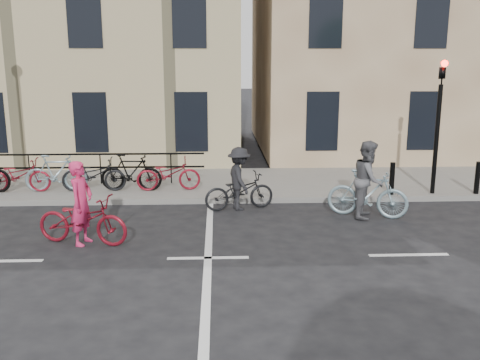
{
  "coord_description": "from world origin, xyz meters",
  "views": [
    {
      "loc": [
        0.22,
        -9.9,
        3.83
      ],
      "look_at": [
        0.72,
        2.06,
        1.1
      ],
      "focal_mm": 40.0,
      "sensor_mm": 36.0,
      "label": 1
    }
  ],
  "objects_px": {
    "cyclist_grey": "(368,187)",
    "cyclist_dark": "(239,185)",
    "traffic_light": "(439,111)",
    "cyclist_pink": "(82,216)"
  },
  "relations": [
    {
      "from": "traffic_light",
      "to": "cyclist_dark",
      "type": "xyz_separation_m",
      "value": [
        -5.45,
        -0.87,
        -1.81
      ]
    },
    {
      "from": "cyclist_pink",
      "to": "cyclist_dark",
      "type": "relative_size",
      "value": 1.09
    },
    {
      "from": "cyclist_grey",
      "to": "cyclist_dark",
      "type": "bearing_deg",
      "value": 97.06
    },
    {
      "from": "cyclist_pink",
      "to": "cyclist_dark",
      "type": "bearing_deg",
      "value": -38.92
    },
    {
      "from": "cyclist_dark",
      "to": "traffic_light",
      "type": "bearing_deg",
      "value": -95.85
    },
    {
      "from": "traffic_light",
      "to": "cyclist_grey",
      "type": "relative_size",
      "value": 1.92
    },
    {
      "from": "traffic_light",
      "to": "cyclist_dark",
      "type": "relative_size",
      "value": 2.02
    },
    {
      "from": "traffic_light",
      "to": "cyclist_dark",
      "type": "distance_m",
      "value": 5.8
    },
    {
      "from": "traffic_light",
      "to": "cyclist_pink",
      "type": "height_order",
      "value": "traffic_light"
    },
    {
      "from": "cyclist_pink",
      "to": "traffic_light",
      "type": "bearing_deg",
      "value": -54.49
    }
  ]
}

